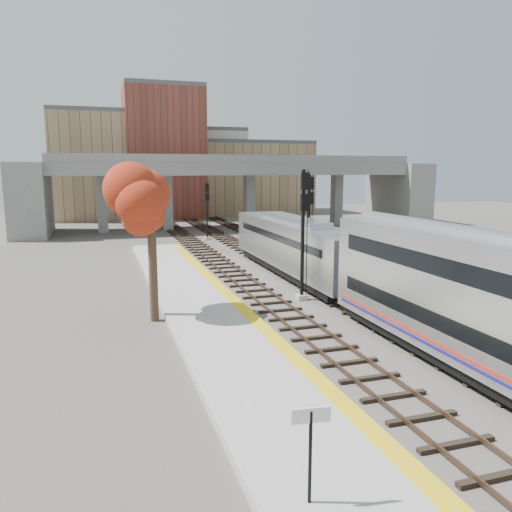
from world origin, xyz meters
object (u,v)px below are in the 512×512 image
object	(u,v)px
signal_mast_near	(303,235)
car_b	(368,240)
signal_mast_mid	(309,222)
tree	(151,204)
car_c	(376,232)
signal_mast_far	(207,213)
locomotive	(294,245)
car_a	(347,242)

from	to	relation	value
signal_mast_near	car_b	size ratio (longest dim) A/B	2.17
signal_mast_mid	car_b	xyz separation A→B (m)	(10.71, 9.48, -3.06)
tree	car_c	world-z (taller)	tree
signal_mast_far	car_b	xyz separation A→B (m)	(14.81, -8.97, -2.36)
locomotive	signal_mast_far	bearing A→B (deg)	95.91
locomotive	signal_mast_far	xyz separation A→B (m)	(-2.10, 20.28, 0.71)
tree	car_c	distance (m)	37.39
locomotive	signal_mast_near	distance (m)	7.16
locomotive	signal_mast_mid	bearing A→B (deg)	42.50
car_a	car_b	distance (m)	3.20
signal_mast_near	car_a	xyz separation A→B (m)	(11.83, 16.80, -3.26)
signal_mast_far	car_c	distance (m)	19.36
tree	car_b	bearing A→B (deg)	39.47
tree	signal_mast_mid	bearing A→B (deg)	37.66
locomotive	tree	xyz separation A→B (m)	(-11.00, -8.20, 3.74)
car_c	signal_mast_mid	bearing A→B (deg)	-107.00
signal_mast_mid	tree	world-z (taller)	tree
tree	car_a	bearing A→B (deg)	41.53
signal_mast_far	car_c	bearing A→B (deg)	-11.90
signal_mast_far	signal_mast_mid	bearing A→B (deg)	-77.47
tree	signal_mast_far	bearing A→B (deg)	72.65
signal_mast_near	car_c	world-z (taller)	signal_mast_near
signal_mast_far	car_a	distance (m)	15.74
locomotive	car_a	size ratio (longest dim) A/B	4.97
signal_mast_far	car_c	world-z (taller)	signal_mast_far
car_b	signal_mast_far	bearing A→B (deg)	115.06
signal_mast_near	tree	bearing A→B (deg)	-170.05
locomotive	car_b	xyz separation A→B (m)	(12.71, 11.32, -1.65)
signal_mast_near	signal_mast_mid	size ratio (longest dim) A/B	1.05
car_c	signal_mast_far	bearing A→B (deg)	-163.47
signal_mast_mid	tree	size ratio (longest dim) A/B	0.90
signal_mast_near	signal_mast_mid	bearing A→B (deg)	64.18
car_a	car_c	xyz separation A→B (m)	(6.98, 6.17, -0.02)
signal_mast_far	car_a	bearing A→B (deg)	-40.57
signal_mast_mid	signal_mast_far	size ratio (longest dim) A/B	1.16
signal_mast_mid	car_b	distance (m)	14.63
locomotive	tree	bearing A→B (deg)	-143.29
tree	car_a	xyz separation A→B (m)	(20.73, 18.36, -5.32)
tree	car_a	distance (m)	28.20
signal_mast_mid	signal_mast_far	bearing A→B (deg)	102.53
signal_mast_mid	car_a	bearing A→B (deg)	47.12
car_a	car_b	world-z (taller)	car_a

